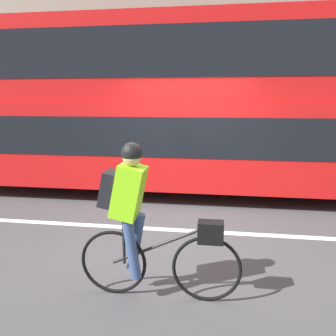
{
  "coord_description": "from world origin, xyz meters",
  "views": [
    {
      "loc": [
        0.56,
        -4.68,
        2.09
      ],
      "look_at": [
        -0.18,
        0.37,
        1.01
      ],
      "focal_mm": 35.0,
      "sensor_mm": 36.0,
      "label": 1
    }
  ],
  "objects": [
    {
      "name": "ground_plane",
      "position": [
        0.0,
        0.0,
        0.0
      ],
      "size": [
        80.0,
        80.0,
        0.0
      ],
      "primitive_type": "plane",
      "color": "#424244"
    },
    {
      "name": "cyclist_on_bike",
      "position": [
        -0.17,
        -1.55,
        0.9
      ],
      "size": [
        1.72,
        0.32,
        1.67
      ],
      "color": "black",
      "rests_on": "ground_plane"
    },
    {
      "name": "sidewalk_curb",
      "position": [
        0.0,
        5.44,
        0.08
      ],
      "size": [
        60.0,
        2.01,
        0.15
      ],
      "color": "#A8A399",
      "rests_on": "ground_plane"
    },
    {
      "name": "building_facade",
      "position": [
        0.0,
        6.6,
        3.92
      ],
      "size": [
        60.0,
        0.3,
        7.85
      ],
      "color": "gray",
      "rests_on": "ground_plane"
    },
    {
      "name": "trash_bin",
      "position": [
        4.02,
        5.34,
        0.67
      ],
      "size": [
        0.49,
        0.49,
        1.02
      ],
      "color": "#515156",
      "rests_on": "sidewalk_curb"
    },
    {
      "name": "bus",
      "position": [
        -0.52,
        2.72,
        2.04
      ],
      "size": [
        9.82,
        2.59,
        3.69
      ],
      "color": "black",
      "rests_on": "ground_plane"
    },
    {
      "name": "road_center_line",
      "position": [
        0.0,
        0.28,
        0.0
      ],
      "size": [
        50.0,
        0.14,
        0.01
      ],
      "primitive_type": "cube",
      "color": "silver",
      "rests_on": "ground_plane"
    }
  ]
}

